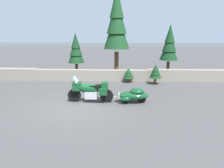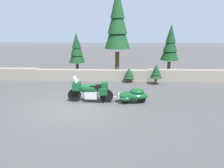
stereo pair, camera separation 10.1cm
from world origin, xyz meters
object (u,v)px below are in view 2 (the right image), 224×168
(car_shaped_trailer, at_px, (133,95))
(pine_tree_secondary, at_px, (77,49))
(pine_tree_tall, at_px, (117,21))
(pine_tree_far_right, at_px, (170,44))
(touring_motorcycle, at_px, (90,90))

(car_shaped_trailer, relative_size, pine_tree_secondary, 0.65)
(pine_tree_tall, bearing_deg, car_shaped_trailer, -81.26)
(pine_tree_far_right, bearing_deg, touring_motorcycle, -130.16)
(touring_motorcycle, distance_m, pine_tree_far_right, 8.42)
(touring_motorcycle, bearing_deg, pine_tree_tall, 78.59)
(car_shaped_trailer, distance_m, pine_tree_far_right, 7.36)
(car_shaped_trailer, relative_size, pine_tree_tall, 0.33)
(touring_motorcycle, xyz_separation_m, pine_tree_far_right, (5.29, 6.27, 1.89))
(pine_tree_tall, height_order, pine_tree_far_right, pine_tree_tall)
(touring_motorcycle, distance_m, pine_tree_secondary, 6.49)
(car_shaped_trailer, distance_m, pine_tree_secondary, 7.52)
(pine_tree_tall, bearing_deg, pine_tree_secondary, -178.80)
(touring_motorcycle, xyz_separation_m, pine_tree_secondary, (-1.92, 6.02, 1.49))
(touring_motorcycle, distance_m, car_shaped_trailer, 2.18)
(pine_tree_tall, height_order, pine_tree_secondary, pine_tree_tall)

